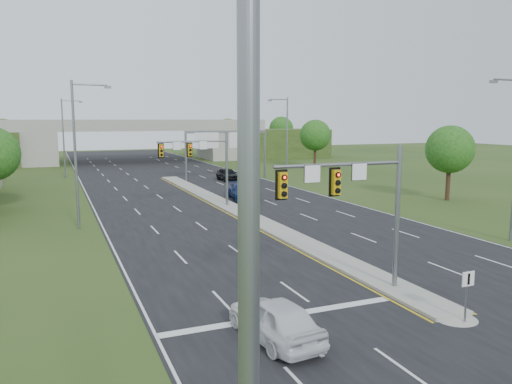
{
  "coord_description": "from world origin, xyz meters",
  "views": [
    {
      "loc": [
        -15.09,
        -19.05,
        8.21
      ],
      "look_at": [
        -1.62,
        13.82,
        3.0
      ],
      "focal_mm": 35.0,
      "sensor_mm": 36.0,
      "label": 1
    }
  ],
  "objects_px": {
    "keep_right_sign": "(467,288)",
    "sign_gantry": "(226,141)",
    "overpass": "(135,143)",
    "signal_mast_far": "(204,157)",
    "car_white": "(275,318)",
    "signal_mast_near": "(359,196)",
    "car_far_b": "(241,191)",
    "car_far_c": "(228,174)"
  },
  "relations": [
    {
      "from": "keep_right_sign",
      "to": "car_white",
      "type": "xyz_separation_m",
      "value": [
        -7.73,
        1.59,
        -0.68
      ]
    },
    {
      "from": "signal_mast_near",
      "to": "car_white",
      "type": "xyz_separation_m",
      "value": [
        -5.46,
        -2.86,
        -3.89
      ]
    },
    {
      "from": "keep_right_sign",
      "to": "overpass",
      "type": "xyz_separation_m",
      "value": [
        0.0,
        84.53,
        2.04
      ]
    },
    {
      "from": "sign_gantry",
      "to": "car_far_c",
      "type": "height_order",
      "value": "sign_gantry"
    },
    {
      "from": "sign_gantry",
      "to": "keep_right_sign",
      "type": "bearing_deg",
      "value": -97.7
    },
    {
      "from": "overpass",
      "to": "car_far_c",
      "type": "relative_size",
      "value": 16.04
    },
    {
      "from": "signal_mast_near",
      "to": "signal_mast_far",
      "type": "bearing_deg",
      "value": 90.0
    },
    {
      "from": "signal_mast_far",
      "to": "car_far_b",
      "type": "distance_m",
      "value": 7.38
    },
    {
      "from": "sign_gantry",
      "to": "car_far_b",
      "type": "bearing_deg",
      "value": -103.37
    },
    {
      "from": "car_white",
      "to": "overpass",
      "type": "bearing_deg",
      "value": -101.57
    },
    {
      "from": "signal_mast_far",
      "to": "overpass",
      "type": "distance_m",
      "value": 55.13
    },
    {
      "from": "keep_right_sign",
      "to": "sign_gantry",
      "type": "xyz_separation_m",
      "value": [
        6.68,
        49.45,
        3.72
      ]
    },
    {
      "from": "keep_right_sign",
      "to": "car_far_c",
      "type": "bearing_deg",
      "value": 82.27
    },
    {
      "from": "signal_mast_near",
      "to": "overpass",
      "type": "relative_size",
      "value": 0.09
    },
    {
      "from": "signal_mast_near",
      "to": "signal_mast_far",
      "type": "xyz_separation_m",
      "value": [
        0.0,
        25.0,
        0.0
      ]
    },
    {
      "from": "signal_mast_near",
      "to": "keep_right_sign",
      "type": "xyz_separation_m",
      "value": [
        2.26,
        -4.45,
        -3.21
      ]
    },
    {
      "from": "car_white",
      "to": "car_far_c",
      "type": "bearing_deg",
      "value": -113.23
    },
    {
      "from": "overpass",
      "to": "car_far_b",
      "type": "relative_size",
      "value": 14.64
    },
    {
      "from": "keep_right_sign",
      "to": "car_white",
      "type": "bearing_deg",
      "value": 168.34
    },
    {
      "from": "signal_mast_near",
      "to": "car_far_b",
      "type": "xyz_separation_m",
      "value": [
        5.07,
        28.67,
        -3.91
      ]
    },
    {
      "from": "signal_mast_far",
      "to": "overpass",
      "type": "bearing_deg",
      "value": 87.65
    },
    {
      "from": "car_far_b",
      "to": "car_far_c",
      "type": "distance_m",
      "value": 15.75
    },
    {
      "from": "car_white",
      "to": "car_far_c",
      "type": "relative_size",
      "value": 0.96
    },
    {
      "from": "signal_mast_near",
      "to": "car_far_b",
      "type": "height_order",
      "value": "signal_mast_near"
    },
    {
      "from": "car_white",
      "to": "car_far_b",
      "type": "bearing_deg",
      "value": -114.72
    },
    {
      "from": "signal_mast_near",
      "to": "keep_right_sign",
      "type": "bearing_deg",
      "value": -63.06
    },
    {
      "from": "signal_mast_far",
      "to": "car_white",
      "type": "height_order",
      "value": "signal_mast_far"
    },
    {
      "from": "overpass",
      "to": "keep_right_sign",
      "type": "bearing_deg",
      "value": -90.0
    },
    {
      "from": "keep_right_sign",
      "to": "sign_gantry",
      "type": "height_order",
      "value": "sign_gantry"
    },
    {
      "from": "signal_mast_far",
      "to": "overpass",
      "type": "height_order",
      "value": "overpass"
    },
    {
      "from": "keep_right_sign",
      "to": "overpass",
      "type": "distance_m",
      "value": 84.55
    },
    {
      "from": "sign_gantry",
      "to": "car_far_b",
      "type": "relative_size",
      "value": 2.12
    },
    {
      "from": "overpass",
      "to": "sign_gantry",
      "type": "bearing_deg",
      "value": -79.21
    },
    {
      "from": "signal_mast_near",
      "to": "car_far_b",
      "type": "relative_size",
      "value": 1.28
    },
    {
      "from": "sign_gantry",
      "to": "car_white",
      "type": "height_order",
      "value": "sign_gantry"
    },
    {
      "from": "car_far_c",
      "to": "car_white",
      "type": "bearing_deg",
      "value": -106.7
    },
    {
      "from": "signal_mast_far",
      "to": "signal_mast_near",
      "type": "bearing_deg",
      "value": -90.0
    },
    {
      "from": "signal_mast_near",
      "to": "overpass",
      "type": "xyz_separation_m",
      "value": [
        2.26,
        80.07,
        -1.17
      ]
    },
    {
      "from": "car_far_b",
      "to": "signal_mast_near",
      "type": "bearing_deg",
      "value": -91.42
    },
    {
      "from": "signal_mast_near",
      "to": "car_far_c",
      "type": "bearing_deg",
      "value": 78.64
    },
    {
      "from": "overpass",
      "to": "car_far_b",
      "type": "height_order",
      "value": "overpass"
    },
    {
      "from": "signal_mast_far",
      "to": "sign_gantry",
      "type": "xyz_separation_m",
      "value": [
        8.95,
        19.99,
        0.51
      ]
    }
  ]
}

